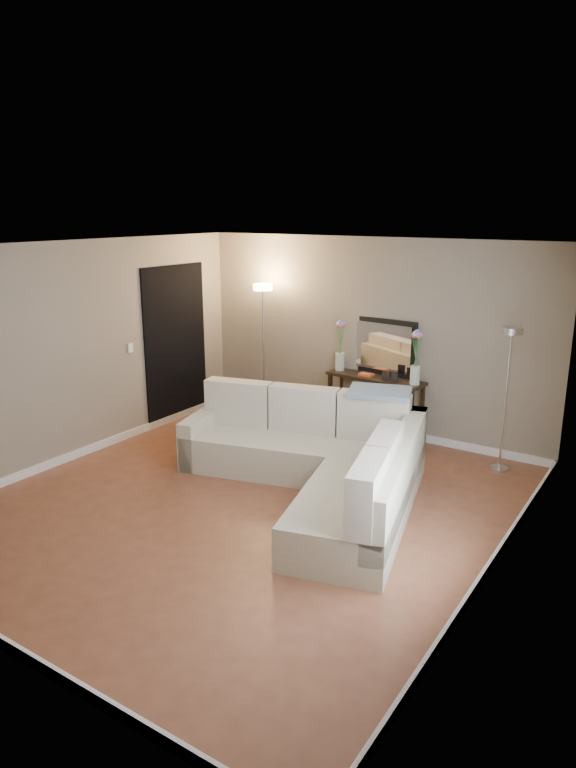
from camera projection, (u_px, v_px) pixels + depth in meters
The scene contains 22 objects.
floor at pixel (246, 504), 6.63m from camera, with size 5.00×5.50×0.01m, color brown.
ceiling at pixel (241, 247), 5.93m from camera, with size 5.00×5.50×0.01m, color white.
wall_back at pixel (369, 337), 8.51m from camera, with size 5.00×0.02×2.60m, color gray.
wall_left at pixel (75, 352), 7.61m from camera, with size 0.02×5.50×2.60m, color gray.
wall_right at pixel (502, 429), 4.95m from camera, with size 0.02×5.50×2.60m, color gray.
baseboard_back at pixel (365, 426), 8.82m from camera, with size 5.00×0.03×0.10m, color white.
baseboard_front at pixel (6, 645), 4.41m from camera, with size 5.00×0.03×0.10m, color white.
baseboard_left at pixel (85, 451), 7.93m from camera, with size 0.03×5.50×0.10m, color white.
baseboard_right at pixel (486, 571), 5.30m from camera, with size 0.03×5.50×0.10m, color white.
doorway at pixel (176, 344), 9.02m from camera, with size 0.02×1.20×2.20m, color black.
switch_plate at pixel (130, 348), 8.31m from camera, with size 0.02×0.08×0.12m, color white.
sectional_sofa at pixel (322, 459), 6.86m from camera, with size 3.26×2.74×0.95m.
throw_blanket at pixel (380, 392), 7.16m from camera, with size 0.68×0.39×0.05m, color gray.
console_table at pixel (369, 402), 8.50m from camera, with size 1.37×0.50×0.82m.
leaning_mirror at pixel (384, 347), 8.39m from camera, with size 0.95×0.14×0.74m.
table_decor at pixel (374, 376), 8.32m from camera, with size 0.57×0.15×0.13m.
flower_vase_left at pixel (340, 349), 8.62m from camera, with size 0.16×0.14×0.71m.
flower_vase_right at pixel (416, 362), 7.93m from camera, with size 0.16×0.14×0.71m.
floor_lamp_lit at pixel (263, 324), 9.06m from camera, with size 0.28×0.28×1.93m.
floor_lamp_unlit at pixel (508, 371), 7.18m from camera, with size 0.30×0.30×1.68m.
charcoal_rug at pixel (244, 421), 9.17m from camera, with size 1.26×0.94×0.02m, color black.
black_bag at pixel (228, 415), 9.16m from camera, with size 0.36×0.25×0.23m, color black.
Camera 1 is at (3.69, -4.82, 2.95)m, focal length 30.00 mm.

